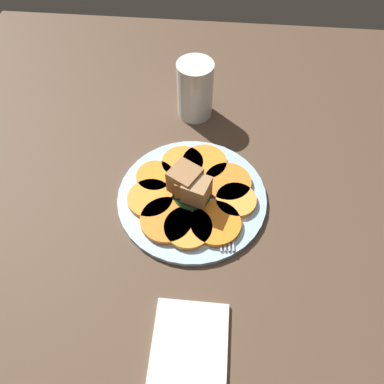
{
  "coord_description": "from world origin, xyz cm",
  "views": [
    {
      "loc": [
        -38.85,
        -3.63,
        58.4
      ],
      "look_at": [
        0.0,
        0.0,
        4.1
      ],
      "focal_mm": 35.0,
      "sensor_mm": 36.0,
      "label": 1
    }
  ],
  "objects": [
    {
      "name": "carrot_slice_3",
      "position": [
        -5.77,
        -4.54,
        3.58
      ],
      "size": [
        8.78,
        8.78,
        0.95
      ],
      "primitive_type": "cylinder",
      "color": "orange",
      "rests_on": "plate"
    },
    {
      "name": "carrot_slice_0",
      "position": [
        -1.75,
        7.33,
        3.58
      ],
      "size": [
        8.2,
        8.2,
        0.95
      ],
      "primitive_type": "cylinder",
      "color": "orange",
      "rests_on": "plate"
    },
    {
      "name": "fork",
      "position": [
        -2.09,
        -6.08,
        3.3
      ],
      "size": [
        18.41,
        3.17,
        0.4
      ],
      "rotation": [
        0.0,
        0.0,
        0.08
      ],
      "color": "#B2B2B7",
      "rests_on": "plate"
    },
    {
      "name": "carrot_slice_6",
      "position": [
        7.51,
        -1.69,
        3.58
      ],
      "size": [
        8.55,
        8.55,
        0.95
      ],
      "primitive_type": "cylinder",
      "color": "orange",
      "rests_on": "plate"
    },
    {
      "name": "carrot_slice_2",
      "position": [
        -7.05,
        0.37,
        3.58
      ],
      "size": [
        8.25,
        8.25,
        0.95
      ],
      "primitive_type": "cylinder",
      "color": "orange",
      "rests_on": "plate"
    },
    {
      "name": "napkin",
      "position": [
        -28.3,
        -2.05,
        2.4
      ],
      "size": [
        18.0,
        10.8,
        0.8
      ],
      "color": "silver",
      "rests_on": "table_slab"
    },
    {
      "name": "water_glass",
      "position": [
        22.97,
        1.53,
        8.16
      ],
      "size": [
        7.49,
        7.49,
        12.32
      ],
      "color": "silver",
      "rests_on": "table_slab"
    },
    {
      "name": "carrot_slice_7",
      "position": [
        7.06,
        2.49,
        3.58
      ],
      "size": [
        7.96,
        7.96,
        0.95
      ],
      "primitive_type": "cylinder",
      "color": "orange",
      "rests_on": "plate"
    },
    {
      "name": "carrot_slice_5",
      "position": [
        3.21,
        -6.3,
        3.58
      ],
      "size": [
        8.65,
        8.65,
        0.95
      ],
      "primitive_type": "cylinder",
      "color": "orange",
      "rests_on": "plate"
    },
    {
      "name": "table_slab",
      "position": [
        0.0,
        0.0,
        1.0
      ],
      "size": [
        120.0,
        120.0,
        2.0
      ],
      "primitive_type": "cube",
      "color": "#4C3828",
      "rests_on": "ground"
    },
    {
      "name": "plate",
      "position": [
        0.0,
        0.0,
        2.52
      ],
      "size": [
        27.04,
        27.04,
        1.05
      ],
      "color": "#99B7D1",
      "rests_on": "table_slab"
    },
    {
      "name": "carrot_slice_1",
      "position": [
        -5.92,
        3.83,
        3.58
      ],
      "size": [
        9.09,
        9.09,
        0.95
      ],
      "primitive_type": "cylinder",
      "color": "orange",
      "rests_on": "plate"
    },
    {
      "name": "carrot_slice_8",
      "position": [
        3.31,
        7.2,
        3.58
      ],
      "size": [
        7.03,
        7.03,
        0.95
      ],
      "primitive_type": "cylinder",
      "color": "orange",
      "rests_on": "plate"
    },
    {
      "name": "carrot_slice_4",
      "position": [
        -0.69,
        -7.92,
        3.58
      ],
      "size": [
        7.25,
        7.25,
        0.95
      ],
      "primitive_type": "cylinder",
      "color": "#F99438",
      "rests_on": "plate"
    },
    {
      "name": "center_pile",
      "position": [
        -0.54,
        0.28,
        6.26
      ],
      "size": [
        8.32,
        8.01,
        6.79
      ],
      "color": "#1E4723",
      "rests_on": "plate"
    }
  ]
}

